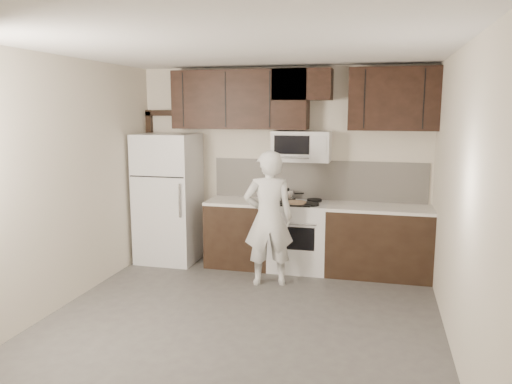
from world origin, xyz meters
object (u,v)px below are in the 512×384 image
at_px(stove, 299,236).
at_px(refrigerator, 168,198).
at_px(microwave, 302,146).
at_px(person, 269,218).

relative_size(stove, refrigerator, 0.52).
xyz_separation_m(microwave, refrigerator, (-1.85, -0.17, -0.75)).
relative_size(refrigerator, person, 1.09).
bearing_deg(person, refrigerator, -38.63).
relative_size(microwave, refrigerator, 0.42).
distance_m(refrigerator, person, 1.70).
distance_m(stove, refrigerator, 1.90).
distance_m(microwave, refrigerator, 2.00).
xyz_separation_m(stove, refrigerator, (-1.85, -0.05, 0.44)).
bearing_deg(refrigerator, stove, 1.51).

